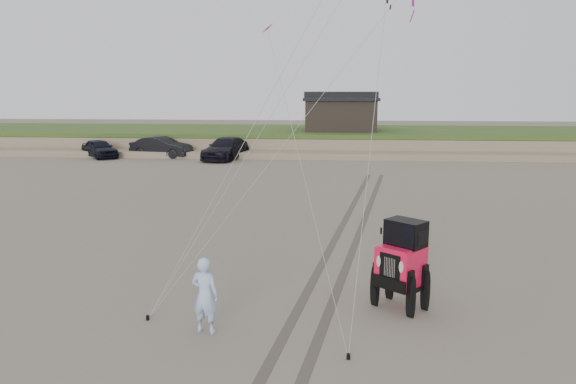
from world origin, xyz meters
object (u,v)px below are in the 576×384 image
at_px(cabin, 341,113).
at_px(truck_b, 161,147).
at_px(man, 205,295).
at_px(jeep, 400,274).
at_px(truck_a, 100,148).
at_px(truck_c, 226,148).

height_order(cabin, truck_b, cabin).
distance_m(truck_b, man, 33.33).
relative_size(truck_b, man, 2.73).
bearing_deg(jeep, cabin, 132.15).
height_order(truck_a, truck_c, truck_c).
bearing_deg(cabin, jeep, -88.16).
xyz_separation_m(truck_b, truck_c, (5.35, -0.85, 0.02)).
distance_m(truck_a, truck_c, 10.09).
height_order(truck_b, man, man).
distance_m(truck_b, truck_c, 5.42).
distance_m(truck_a, jeep, 35.24).
distance_m(truck_c, jeep, 30.58).
relative_size(cabin, truck_c, 1.13).
bearing_deg(truck_a, truck_c, -44.53).
bearing_deg(truck_c, man, -68.18).
height_order(cabin, man, cabin).
bearing_deg(truck_b, truck_a, 111.98).
xyz_separation_m(cabin, man, (-3.45, -37.77, -2.34)).
xyz_separation_m(truck_c, man, (5.42, -30.69, 0.07)).
bearing_deg(truck_b, cabin, -54.00).
bearing_deg(truck_b, truck_c, -86.69).
distance_m(cabin, truck_c, 11.61).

